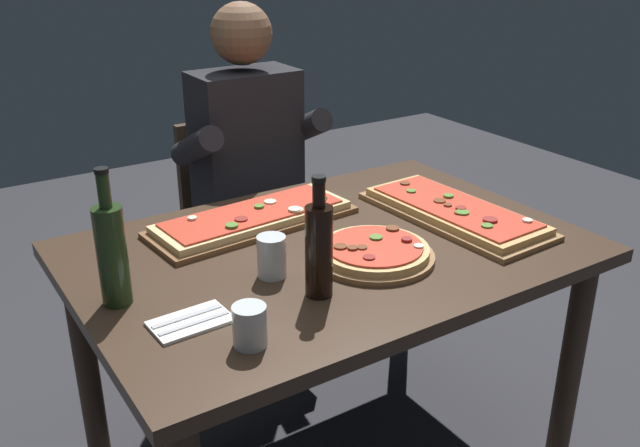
{
  "coord_description": "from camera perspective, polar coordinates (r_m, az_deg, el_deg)",
  "views": [
    {
      "loc": [
        -0.99,
        -1.47,
        1.57
      ],
      "look_at": [
        0.0,
        0.05,
        0.79
      ],
      "focal_mm": 39.09,
      "sensor_mm": 36.0,
      "label": 1
    }
  ],
  "objects": [
    {
      "name": "dining_table",
      "position": [
        2.0,
        0.78,
        -4.3
      ],
      "size": [
        1.4,
        0.96,
        0.74
      ],
      "color": "#3D2B1E",
      "rests_on": "ground_plane"
    },
    {
      "name": "pizza_rectangular_front",
      "position": [
        2.1,
        -5.49,
        0.42
      ],
      "size": [
        0.65,
        0.29,
        0.05
      ],
      "color": "brown",
      "rests_on": "dining_table"
    },
    {
      "name": "pizza_rectangular_left",
      "position": [
        2.18,
        10.94,
        0.94
      ],
      "size": [
        0.29,
        0.63,
        0.05
      ],
      "color": "olive",
      "rests_on": "dining_table"
    },
    {
      "name": "pizza_round_far",
      "position": [
        1.88,
        4.45,
        -2.37
      ],
      "size": [
        0.33,
        0.33,
        0.05
      ],
      "color": "olive",
      "rests_on": "dining_table"
    },
    {
      "name": "wine_bottle_dark",
      "position": [
        1.68,
        -16.67,
        -2.27
      ],
      "size": [
        0.07,
        0.07,
        0.34
      ],
      "color": "#233819",
      "rests_on": "dining_table"
    },
    {
      "name": "oil_bottle_amber",
      "position": [
        1.65,
        -0.09,
        -2.01
      ],
      "size": [
        0.07,
        0.07,
        0.31
      ],
      "color": "black",
      "rests_on": "dining_table"
    },
    {
      "name": "tumbler_near_camera",
      "position": [
        1.78,
        -3.98,
        -2.71
      ],
      "size": [
        0.07,
        0.07,
        0.11
      ],
      "color": "silver",
      "rests_on": "dining_table"
    },
    {
      "name": "tumbler_far_side",
      "position": [
        1.5,
        -5.78,
        -8.34
      ],
      "size": [
        0.07,
        0.07,
        0.09
      ],
      "color": "silver",
      "rests_on": "dining_table"
    },
    {
      "name": "napkin_cutlery_set",
      "position": [
        1.62,
        -10.53,
        -7.9
      ],
      "size": [
        0.18,
        0.12,
        0.01
      ],
      "color": "white",
      "rests_on": "dining_table"
    },
    {
      "name": "diner_chair",
      "position": [
        2.81,
        -6.49,
        0.39
      ],
      "size": [
        0.44,
        0.44,
        0.87
      ],
      "color": "#3D2B1E",
      "rests_on": "ground_plane"
    },
    {
      "name": "seated_diner",
      "position": [
        2.62,
        -5.55,
        4.7
      ],
      "size": [
        0.53,
        0.41,
        1.33
      ],
      "color": "#23232D",
      "rests_on": "ground_plane"
    }
  ]
}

